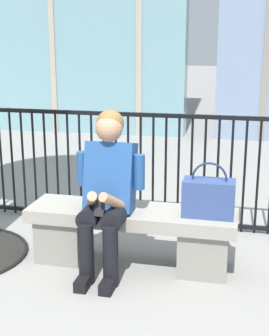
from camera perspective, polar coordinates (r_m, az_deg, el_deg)
The scene contains 5 objects.
ground_plane at distance 3.92m, azimuth -0.34°, elevation -11.04°, with size 60.00×60.00×0.00m, color gray.
stone_bench at distance 3.81m, azimuth -0.34°, elevation -7.36°, with size 1.60×0.44×0.45m.
seated_person_with_phone at distance 3.60m, azimuth -3.19°, elevation -2.30°, with size 0.52×0.66×1.21m.
handbag_on_bench at distance 3.60m, azimuth 8.64°, elevation -3.38°, with size 0.38×0.20×0.41m.
plaza_railing at distance 4.52m, azimuth 2.17°, elevation -0.19°, with size 7.82×0.04×1.07m.
Camera 1 is at (0.81, -3.43, 1.71)m, focal length 52.27 mm.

